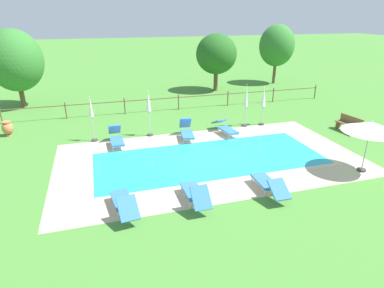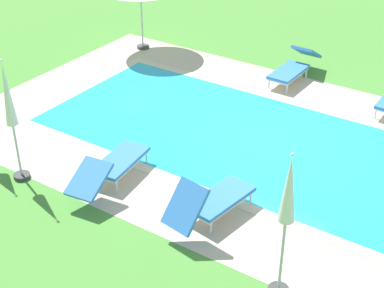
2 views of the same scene
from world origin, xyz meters
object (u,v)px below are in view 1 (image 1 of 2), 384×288
sun_lounger_north_far (225,128)px  sun_lounger_south_near_corner (116,138)px  patio_umbrella_closed_row_centre (149,106)px  patio_umbrella_closed_row_mid_east (263,100)px  sun_lounger_north_mid (269,184)px  tree_centre (277,46)px  sun_lounger_north_near_steps (187,131)px  sun_lounger_north_end (195,193)px  patio_umbrella_closed_row_mid_west (91,113)px  patio_umbrella_closed_row_west (246,100)px  wooden_bench_lawn_side (349,124)px  tree_far_west (15,61)px  tree_west_mid (216,54)px  terracotta_urn_near_fence (8,128)px  sun_lounger_south_mid (124,202)px  patio_umbrella_open_foreground (371,127)px

sun_lounger_north_far → sun_lounger_south_near_corner: bearing=179.7°
patio_umbrella_closed_row_centre → patio_umbrella_closed_row_mid_east: (6.60, -0.07, -0.13)m
patio_umbrella_closed_row_centre → patio_umbrella_closed_row_mid_east: 6.60m
sun_lounger_north_mid → tree_centre: size_ratio=0.39×
sun_lounger_north_near_steps → sun_lounger_north_mid: size_ratio=0.94×
sun_lounger_north_near_steps → patio_umbrella_closed_row_mid_east: 5.01m
sun_lounger_north_end → patio_umbrella_closed_row_mid_west: size_ratio=0.83×
patio_umbrella_closed_row_mid_east → tree_centre: (6.91, 10.71, 1.89)m
patio_umbrella_closed_row_west → wooden_bench_lawn_side: patio_umbrella_closed_row_west is taller
patio_umbrella_closed_row_west → tree_far_west: (-13.02, 8.22, 1.61)m
tree_far_west → sun_lounger_north_mid: bearing=-55.4°
patio_umbrella_closed_row_west → patio_umbrella_closed_row_centre: (-5.54, 0.00, 0.08)m
sun_lounger_north_mid → tree_west_mid: (4.07, 16.42, 2.65)m
terracotta_urn_near_fence → wooden_bench_lawn_side: bearing=-14.7°
sun_lounger_north_far → sun_lounger_south_near_corner: (-5.80, 0.03, 0.03)m
sun_lounger_north_near_steps → sun_lounger_south_mid: 7.11m
patio_umbrella_closed_row_centre → patio_umbrella_closed_row_mid_east: bearing=-0.6°
sun_lounger_north_far → tree_far_west: bearing=141.5°
sun_lounger_north_mid → tree_west_mid: tree_west_mid is taller
sun_lounger_north_near_steps → terracotta_urn_near_fence: sun_lounger_north_near_steps is taller
tree_far_west → terracotta_urn_near_fence: bearing=-87.9°
sun_lounger_south_mid → patio_umbrella_closed_row_west: 10.34m
sun_lounger_north_near_steps → patio_umbrella_closed_row_centre: bearing=152.4°
patio_umbrella_closed_row_mid_west → sun_lounger_north_near_steps: bearing=-11.8°
sun_lounger_north_far → terracotta_urn_near_fence: 11.65m
sun_lounger_north_mid → sun_lounger_south_near_corner: sun_lounger_south_near_corner is taller
sun_lounger_north_far → terracotta_urn_near_fence: size_ratio=2.67×
sun_lounger_south_mid → tree_far_west: tree_far_west is taller
patio_umbrella_open_foreground → wooden_bench_lawn_side: (2.90, 4.17, -1.46)m
tree_west_mid → tree_centre: bearing=12.3°
sun_lounger_north_near_steps → sun_lounger_north_mid: bearing=-77.8°
patio_umbrella_closed_row_centre → wooden_bench_lawn_side: size_ratio=1.60×
patio_umbrella_closed_row_mid_east → tree_west_mid: 9.48m
patio_umbrella_closed_row_mid_west → patio_umbrella_closed_row_centre: (2.87, -0.04, 0.17)m
sun_lounger_north_near_steps → patio_umbrella_closed_row_centre: size_ratio=0.78×
sun_lounger_north_far → patio_umbrella_closed_row_centre: bearing=167.4°
sun_lounger_south_near_corner → sun_lounger_south_mid: bearing=-92.2°
sun_lounger_north_end → sun_lounger_south_mid: sun_lounger_north_end is taller
sun_lounger_north_mid → sun_lounger_south_near_corner: (-4.94, 6.28, 0.03)m
sun_lounger_north_end → wooden_bench_lawn_side: (10.28, 4.52, 0.09)m
sun_lounger_south_mid → patio_umbrella_closed_row_centre: 7.33m
tree_far_west → tree_west_mid: (14.68, 1.05, -0.17)m
sun_lounger_north_mid → sun_lounger_north_near_steps: bearing=102.2°
tree_west_mid → sun_lounger_south_mid: bearing=-119.7°
patio_umbrella_closed_row_mid_east → sun_lounger_north_near_steps: bearing=-169.8°
sun_lounger_north_near_steps → patio_umbrella_closed_row_mid_west: (-4.66, 0.98, 1.08)m
sun_lounger_north_far → sun_lounger_north_end: bearing=-120.5°
patio_umbrella_closed_row_mid_west → patio_umbrella_closed_row_centre: bearing=-0.8°
sun_lounger_north_near_steps → wooden_bench_lawn_side: bearing=-10.2°
patio_umbrella_open_foreground → patio_umbrella_closed_row_centre: bearing=139.1°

